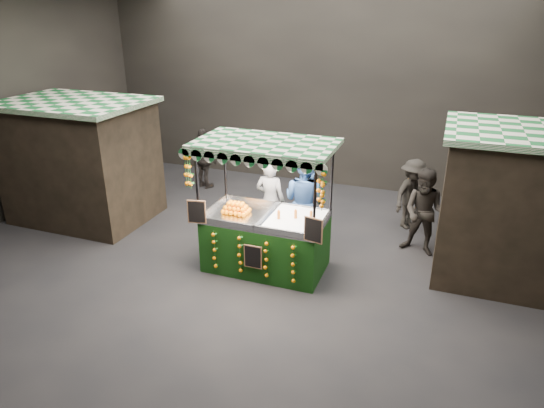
% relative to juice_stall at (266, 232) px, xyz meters
% --- Properties ---
extents(ground, '(12.00, 12.00, 0.00)m').
position_rel_juice_stall_xyz_m(ground, '(-0.17, -0.21, -0.73)').
color(ground, black).
rests_on(ground, ground).
extents(market_hall, '(12.10, 10.10, 5.05)m').
position_rel_juice_stall_xyz_m(market_hall, '(-0.17, -0.21, 2.65)').
color(market_hall, black).
rests_on(market_hall, ground).
extents(neighbour_stall_left, '(3.00, 2.20, 2.60)m').
position_rel_juice_stall_xyz_m(neighbour_stall_left, '(-4.57, 0.79, 0.58)').
color(neighbour_stall_left, black).
rests_on(neighbour_stall_left, ground).
extents(neighbour_stall_right, '(3.00, 2.20, 2.60)m').
position_rel_juice_stall_xyz_m(neighbour_stall_right, '(4.23, 1.29, 0.58)').
color(neighbour_stall_right, black).
rests_on(neighbour_stall_right, ground).
extents(juice_stall, '(2.43, 1.43, 2.35)m').
position_rel_juice_stall_xyz_m(juice_stall, '(0.00, 0.00, 0.00)').
color(juice_stall, black).
rests_on(juice_stall, ground).
extents(vendor_grey, '(0.61, 0.40, 1.66)m').
position_rel_juice_stall_xyz_m(vendor_grey, '(-0.35, 1.16, 0.10)').
color(vendor_grey, gray).
rests_on(vendor_grey, ground).
extents(vendor_blue, '(1.11, 0.99, 1.89)m').
position_rel_juice_stall_xyz_m(vendor_blue, '(0.38, 1.11, 0.22)').
color(vendor_blue, navy).
rests_on(vendor_blue, ground).
extents(shopper_0, '(0.80, 0.70, 1.83)m').
position_rel_juice_stall_xyz_m(shopper_0, '(-4.06, 2.49, 0.19)').
color(shopper_0, '#272420').
rests_on(shopper_0, ground).
extents(shopper_1, '(0.94, 0.81, 1.68)m').
position_rel_juice_stall_xyz_m(shopper_1, '(2.57, 1.59, 0.11)').
color(shopper_1, black).
rests_on(shopper_1, ground).
extents(shopper_2, '(0.98, 0.71, 1.55)m').
position_rel_juice_stall_xyz_m(shopper_2, '(-2.98, 3.35, 0.05)').
color(shopper_2, black).
rests_on(shopper_2, ground).
extents(shopper_3, '(0.99, 1.12, 1.51)m').
position_rel_juice_stall_xyz_m(shopper_3, '(2.24, 2.70, 0.03)').
color(shopper_3, black).
rests_on(shopper_3, ground).
extents(shopper_4, '(1.05, 0.98, 1.80)m').
position_rel_juice_stall_xyz_m(shopper_4, '(-4.67, 2.71, 0.17)').
color(shopper_4, black).
rests_on(shopper_4, ground).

